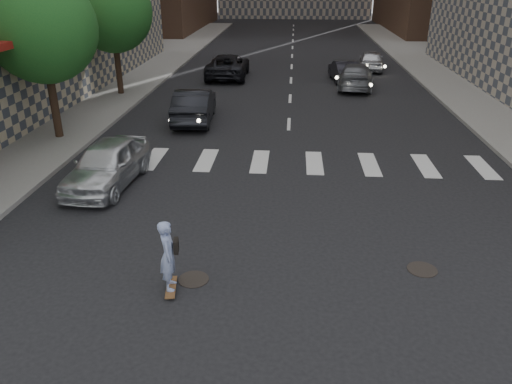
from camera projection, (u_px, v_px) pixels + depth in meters
ground at (280, 317)px, 10.15m from camera, size 160.00×160.00×0.00m
sidewalk_left at (44, 89)px, 29.31m from camera, size 13.00×80.00×0.15m
tree_b at (44, 22)px, 19.04m from camera, size 4.20×4.20×6.60m
tree_c at (113, 8)px, 26.33m from camera, size 4.20×4.20×6.60m
manhole_b at (194, 279)px, 11.37m from camera, size 0.70×0.70×0.02m
manhole_c at (422, 269)px, 11.74m from camera, size 0.70×0.70×0.02m
skateboarder at (169, 255)px, 10.64m from camera, size 0.47×0.88×1.70m
silver_sedan at (107, 164)px, 16.12m from camera, size 2.05×4.42×1.46m
traffic_car_a at (194, 105)px, 23.02m from camera, size 1.93×4.74×1.53m
traffic_car_b at (356, 76)px, 29.64m from camera, size 2.62×5.15×1.43m
traffic_car_c at (228, 66)px, 32.53m from camera, size 2.58×5.47×1.51m
traffic_car_d at (371, 60)px, 35.00m from camera, size 2.14×4.28×1.40m
traffic_car_e at (344, 71)px, 31.53m from camera, size 1.78×4.09×1.31m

